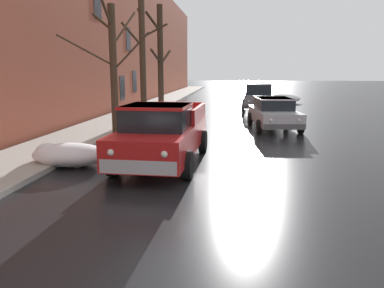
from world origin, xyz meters
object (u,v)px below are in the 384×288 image
(sedan_silver_parked_kerbside_close, at_px, (274,112))
(bare_tree_far_down_block, at_px, (160,58))
(pickup_truck_red_approaching_near_lane, at_px, (163,134))
(bare_tree_second_along_sidewalk, at_px, (113,65))
(suv_grey_parked_kerbside_mid, at_px, (258,96))
(bare_tree_mid_block, at_px, (142,50))

(sedan_silver_parked_kerbside_close, bearing_deg, bare_tree_far_down_block, 136.27)
(bare_tree_far_down_block, height_order, sedan_silver_parked_kerbside_close, bare_tree_far_down_block)
(pickup_truck_red_approaching_near_lane, distance_m, sedan_silver_parked_kerbside_close, 8.04)
(sedan_silver_parked_kerbside_close, bearing_deg, pickup_truck_red_approaching_near_lane, -118.30)
(bare_tree_far_down_block, bearing_deg, sedan_silver_parked_kerbside_close, -43.73)
(pickup_truck_red_approaching_near_lane, bearing_deg, bare_tree_far_down_block, 101.43)
(pickup_truck_red_approaching_near_lane, bearing_deg, sedan_silver_parked_kerbside_close, 61.70)
(bare_tree_second_along_sidewalk, height_order, suv_grey_parked_kerbside_mid, bare_tree_second_along_sidewalk)
(bare_tree_far_down_block, bearing_deg, pickup_truck_red_approaching_near_lane, -78.57)
(bare_tree_mid_block, xyz_separation_m, pickup_truck_red_approaching_near_lane, (2.69, -8.72, -2.76))
(bare_tree_far_down_block, xyz_separation_m, suv_grey_parked_kerbside_mid, (6.21, 1.37, -2.43))
(pickup_truck_red_approaching_near_lane, distance_m, suv_grey_parked_kerbside_mid, 15.09)
(sedan_silver_parked_kerbside_close, height_order, suv_grey_parked_kerbside_mid, suv_grey_parked_kerbside_mid)
(bare_tree_second_along_sidewalk, relative_size, sedan_silver_parked_kerbside_close, 1.26)
(pickup_truck_red_approaching_near_lane, xyz_separation_m, sedan_silver_parked_kerbside_close, (3.81, 7.08, -0.13))
(sedan_silver_parked_kerbside_close, relative_size, suv_grey_parked_kerbside_mid, 1.00)
(bare_tree_second_along_sidewalk, xyz_separation_m, bare_tree_far_down_block, (0.01, 9.29, 0.58))
(bare_tree_mid_block, xyz_separation_m, sedan_silver_parked_kerbside_close, (6.50, -1.64, -2.88))
(bare_tree_second_along_sidewalk, height_order, pickup_truck_red_approaching_near_lane, bare_tree_second_along_sidewalk)
(bare_tree_far_down_block, distance_m, pickup_truck_red_approaching_near_lane, 13.80)
(bare_tree_mid_block, relative_size, bare_tree_far_down_block, 1.05)
(bare_tree_far_down_block, relative_size, pickup_truck_red_approaching_near_lane, 1.23)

